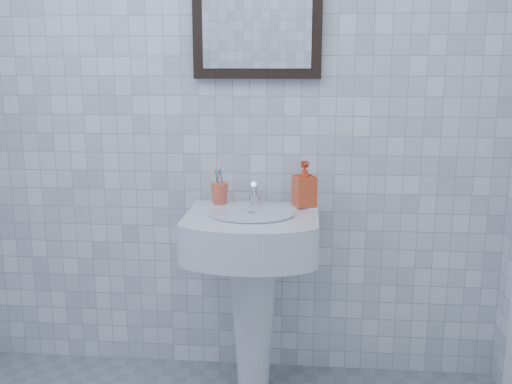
# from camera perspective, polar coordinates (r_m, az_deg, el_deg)

# --- Properties ---
(wall_back) EXTENTS (2.20, 0.02, 2.50)m
(wall_back) POSITION_cam_1_polar(r_m,az_deg,el_deg) (2.31, -2.38, 11.51)
(wall_back) COLOR white
(wall_back) RESTS_ON ground
(washbasin) EXTENTS (0.49, 0.36, 0.76)m
(washbasin) POSITION_cam_1_polar(r_m,az_deg,el_deg) (2.22, -0.34, -8.03)
(washbasin) COLOR white
(washbasin) RESTS_ON ground
(faucet) EXTENTS (0.04, 0.09, 0.10)m
(faucet) POSITION_cam_1_polar(r_m,az_deg,el_deg) (2.23, -0.13, -0.35)
(faucet) COLOR silver
(faucet) RESTS_ON washbasin
(toothbrush_cup) EXTENTS (0.09, 0.09, 0.08)m
(toothbrush_cup) POSITION_cam_1_polar(r_m,az_deg,el_deg) (2.26, -3.66, -0.14)
(toothbrush_cup) COLOR #EA6140
(toothbrush_cup) RESTS_ON washbasin
(soap_dispenser) EXTENTS (0.10, 0.10, 0.18)m
(soap_dispenser) POSITION_cam_1_polar(r_m,az_deg,el_deg) (2.22, 4.86, 0.82)
(soap_dispenser) COLOR red
(soap_dispenser) RESTS_ON washbasin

